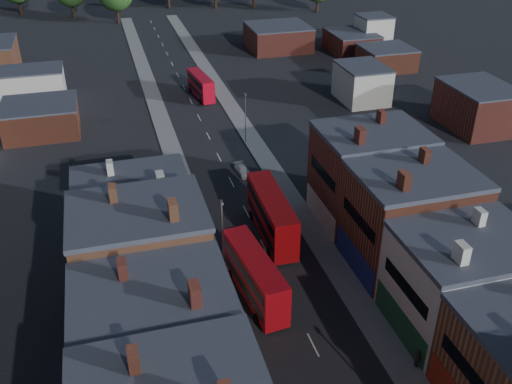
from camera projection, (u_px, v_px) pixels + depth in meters
pavement_west at (183, 181)px, 78.94m from camera, size 3.00×200.00×0.12m
pavement_east at (272, 169)px, 81.98m from camera, size 3.00×200.00×0.12m
lamp_post_2 at (222, 229)px, 60.24m from camera, size 0.25×0.70×8.12m
lamp_post_3 at (245, 115)px, 87.70m from camera, size 0.25×0.70×8.12m
bus_0 at (255, 276)px, 56.66m from camera, size 3.91×11.67×4.94m
bus_1 at (272, 215)px, 66.05m from camera, size 3.40×12.59×5.41m
bus_2 at (201, 85)px, 106.43m from camera, size 3.43×10.17×4.31m
car_2 at (243, 240)px, 65.57m from camera, size 2.57×4.70×1.25m
car_3 at (243, 170)px, 80.63m from camera, size 2.10×4.10×1.14m
ped_3 at (417, 358)px, 49.35m from camera, size 0.75×1.18×1.86m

